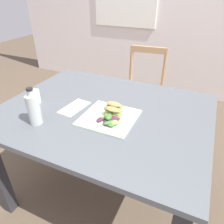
# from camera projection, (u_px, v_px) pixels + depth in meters

# --- Properties ---
(ground_plane) EXTENTS (9.59, 9.59, 0.00)m
(ground_plane) POSITION_uv_depth(u_px,v_px,m) (97.00, 200.00, 1.59)
(ground_plane) COLOR brown
(dining_table) EXTENTS (1.25, 0.99, 0.74)m
(dining_table) POSITION_uv_depth(u_px,v_px,m) (104.00, 125.00, 1.34)
(dining_table) COLOR #51565B
(dining_table) RESTS_ON ground
(chair_wooden_far) EXTENTS (0.44, 0.44, 0.87)m
(chair_wooden_far) POSITION_uv_depth(u_px,v_px,m) (143.00, 92.00, 2.16)
(chair_wooden_far) COLOR tan
(chair_wooden_far) RESTS_ON ground
(plate_lunch) EXTENTS (0.30, 0.30, 0.01)m
(plate_lunch) POSITION_uv_depth(u_px,v_px,m) (109.00, 118.00, 1.19)
(plate_lunch) COLOR beige
(plate_lunch) RESTS_ON dining_table
(sandwich_half_front) EXTENTS (0.10, 0.06, 0.06)m
(sandwich_half_front) POSITION_uv_depth(u_px,v_px,m) (113.00, 112.00, 1.18)
(sandwich_half_front) COLOR tan
(sandwich_half_front) RESTS_ON plate_lunch
(sandwich_half_back) EXTENTS (0.10, 0.06, 0.06)m
(sandwich_half_back) POSITION_uv_depth(u_px,v_px,m) (114.00, 106.00, 1.24)
(sandwich_half_back) COLOR tan
(sandwich_half_back) RESTS_ON plate_lunch
(salad_mixed_greens) EXTENTS (0.14, 0.12, 0.04)m
(salad_mixed_greens) POSITION_uv_depth(u_px,v_px,m) (110.00, 120.00, 1.14)
(salad_mixed_greens) COLOR #4C2338
(salad_mixed_greens) RESTS_ON plate_lunch
(napkin_folded) EXTENTS (0.12, 0.21, 0.00)m
(napkin_folded) POSITION_uv_depth(u_px,v_px,m) (74.00, 107.00, 1.30)
(napkin_folded) COLOR white
(napkin_folded) RESTS_ON dining_table
(fork_on_napkin) EXTENTS (0.03, 0.19, 0.00)m
(fork_on_napkin) POSITION_uv_depth(u_px,v_px,m) (76.00, 106.00, 1.31)
(fork_on_napkin) COLOR silver
(fork_on_napkin) RESTS_ON napkin_folded
(bottle_cold_brew) EXTENTS (0.07, 0.07, 0.21)m
(bottle_cold_brew) POSITION_uv_depth(u_px,v_px,m) (34.00, 111.00, 1.12)
(bottle_cold_brew) COLOR black
(bottle_cold_brew) RESTS_ON dining_table
(cup_extra_side) EXTENTS (0.06, 0.06, 0.08)m
(cup_extra_side) POSITION_uv_depth(u_px,v_px,m) (35.00, 97.00, 1.34)
(cup_extra_side) COLOR white
(cup_extra_side) RESTS_ON dining_table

